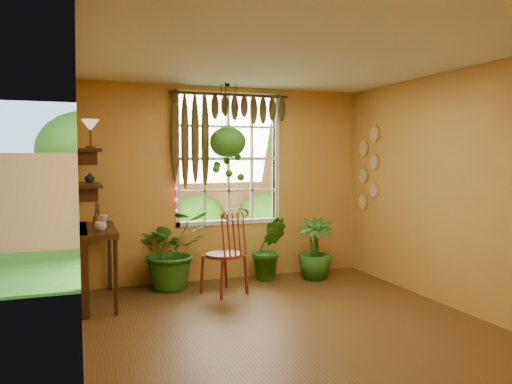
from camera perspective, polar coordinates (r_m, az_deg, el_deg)
floor at (r=5.20m, az=4.33°, el=-15.33°), size 4.50×4.50×0.00m
ceiling at (r=5.01m, az=4.50°, el=15.26°), size 4.50×4.50×0.00m
wall_back at (r=7.03m, az=-3.12°, el=0.97°), size 4.00×0.00×4.00m
wall_left at (r=4.49m, az=-19.55°, el=-0.97°), size 0.00×4.50×4.50m
wall_right at (r=6.02m, az=22.04°, el=0.17°), size 0.00×4.50×4.50m
window at (r=7.05m, az=-3.20°, el=3.82°), size 1.52×0.10×1.86m
valance_vine at (r=6.94m, az=-3.61°, el=8.59°), size 1.70×0.12×1.10m
string_lights at (r=6.79m, az=-9.16°, el=4.19°), size 0.03×0.03×1.54m
wall_plates at (r=7.43m, az=12.73°, el=2.58°), size 0.04×0.32×1.10m
counter_ledge at (r=6.19m, az=-18.60°, el=-7.10°), size 0.40×1.20×0.90m
shelf_lower at (r=6.09m, az=-18.45°, el=0.77°), size 0.25×0.90×0.04m
shelf_upper at (r=6.08m, az=-18.53°, el=4.54°), size 0.25×0.90×0.04m
backyard at (r=11.58m, az=-8.55°, el=1.79°), size 14.00×10.00×12.00m
windsor_chair at (r=6.33m, az=-3.48°, el=-8.38°), size 0.62×0.63×1.26m
potted_plant_left at (r=6.65m, az=-9.59°, el=-6.49°), size 1.07×0.97×1.03m
potted_plant_mid at (r=7.03m, az=1.51°, el=-6.50°), size 0.55×0.48×0.88m
potted_plant_right at (r=7.13m, az=6.75°, el=-6.47°), size 0.63×0.63×0.86m
hanging_basket at (r=6.71m, az=-3.24°, el=5.48°), size 0.49×0.49×1.32m
cup_a at (r=5.84m, az=-17.35°, el=-3.77°), size 0.15×0.15×0.10m
cup_b at (r=6.53m, az=-17.09°, el=-2.96°), size 0.12×0.12×0.10m
brush_jar at (r=6.26m, az=-17.72°, el=-2.43°), size 0.10×0.10×0.36m
shelf_vase at (r=6.34m, az=-18.48°, el=1.61°), size 0.15×0.15×0.12m
tiffany_lamp at (r=5.95m, az=-18.41°, el=7.05°), size 0.20×0.20×0.33m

